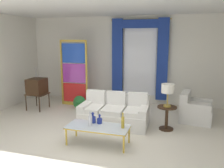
{
  "coord_description": "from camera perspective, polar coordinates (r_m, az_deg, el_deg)",
  "views": [
    {
      "loc": [
        1.8,
        -5.02,
        2.27
      ],
      "look_at": [
        0.06,
        0.9,
        1.05
      ],
      "focal_mm": 37.73,
      "sensor_mm": 36.0,
      "label": 1
    }
  ],
  "objects": [
    {
      "name": "ground_plane",
      "position": [
        5.8,
        -3.14,
        -11.88
      ],
      "size": [
        16.0,
        16.0,
        0.0
      ],
      "primitive_type": "plane",
      "color": "silver"
    },
    {
      "name": "wall_rear",
      "position": [
        8.32,
        3.83,
        5.84
      ],
      "size": [
        8.0,
        0.12,
        3.0
      ],
      "primitive_type": "cube",
      "color": "white",
      "rests_on": "ground"
    },
    {
      "name": "ceiling_slab",
      "position": [
        6.14,
        -0.84,
        18.19
      ],
      "size": [
        8.0,
        7.6,
        0.04
      ],
      "primitive_type": "cube",
      "color": "white"
    },
    {
      "name": "curtained_window",
      "position": [
        8.05,
        6.69,
        7.33
      ],
      "size": [
        2.0,
        0.17,
        2.7
      ],
      "color": "white",
      "rests_on": "ground"
    },
    {
      "name": "couch_white_long",
      "position": [
        6.27,
        0.7,
        -7.1
      ],
      "size": [
        1.78,
        0.96,
        0.86
      ],
      "color": "white",
      "rests_on": "ground"
    },
    {
      "name": "coffee_table",
      "position": [
        5.14,
        -3.44,
        -10.51
      ],
      "size": [
        1.34,
        0.57,
        0.41
      ],
      "color": "silver",
      "rests_on": "ground"
    },
    {
      "name": "bottle_blue_decanter",
      "position": [
        5.25,
        -3.03,
        -8.76
      ],
      "size": [
        0.12,
        0.12,
        0.21
      ],
      "color": "navy",
      "rests_on": "coffee_table"
    },
    {
      "name": "bottle_crystal_tall",
      "position": [
        4.97,
        2.63,
        -9.12
      ],
      "size": [
        0.07,
        0.07,
        0.34
      ],
      "color": "gold",
      "rests_on": "coffee_table"
    },
    {
      "name": "bottle_amber_squat",
      "position": [
        5.3,
        -4.67,
        -8.45
      ],
      "size": [
        0.13,
        0.13,
        0.24
      ],
      "color": "navy",
      "rests_on": "coffee_table"
    },
    {
      "name": "bottle_ruby_flask",
      "position": [
        5.09,
        -5.27,
        -8.72
      ],
      "size": [
        0.08,
        0.08,
        0.33
      ],
      "color": "silver",
      "rests_on": "coffee_table"
    },
    {
      "name": "vintage_tv",
      "position": [
        7.86,
        -17.74,
        -0.67
      ],
      "size": [
        0.62,
        0.6,
        1.35
      ],
      "color": "#382314",
      "rests_on": "ground"
    },
    {
      "name": "armchair_white",
      "position": [
        6.9,
        19.28,
        -6.17
      ],
      "size": [
        0.92,
        0.92,
        0.8
      ],
      "color": "white",
      "rests_on": "ground"
    },
    {
      "name": "stained_glass_divider",
      "position": [
        7.98,
        -9.19,
        2.29
      ],
      "size": [
        0.95,
        0.05,
        2.2
      ],
      "color": "gold",
      "rests_on": "ground"
    },
    {
      "name": "peacock_figurine",
      "position": [
        7.63,
        -8.27,
        -4.53
      ],
      "size": [
        0.44,
        0.6,
        0.5
      ],
      "color": "beige",
      "rests_on": "ground"
    },
    {
      "name": "round_side_table",
      "position": [
        6.07,
        13.11,
        -7.51
      ],
      "size": [
        0.48,
        0.48,
        0.59
      ],
      "color": "#382314",
      "rests_on": "ground"
    },
    {
      "name": "table_lamp_brass",
      "position": [
        5.89,
        13.4,
        -1.3
      ],
      "size": [
        0.32,
        0.32,
        0.57
      ],
      "color": "#B29338",
      "rests_on": "round_side_table"
    }
  ]
}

